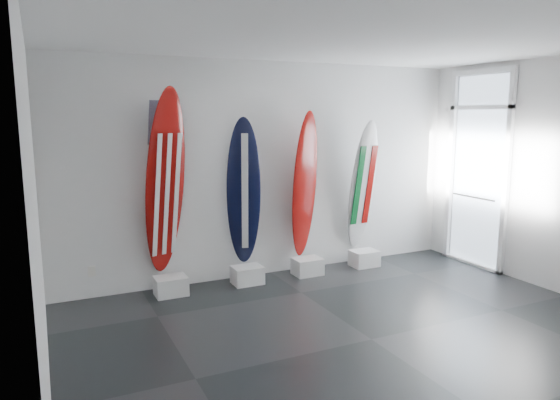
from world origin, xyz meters
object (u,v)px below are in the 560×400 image
surfboard_usa (165,183)px  surfboard_navy (244,192)px  surfboard_swiss (305,185)px  surfboard_italy (362,186)px

surfboard_usa → surfboard_navy: 1.06m
surfboard_swiss → surfboard_usa: bearing=160.8°
surfboard_swiss → surfboard_italy: bearing=-19.2°
surfboard_swiss → surfboard_italy: surfboard_swiss is taller
surfboard_italy → surfboard_navy: bearing=175.8°
surfboard_navy → surfboard_swiss: (0.93, 0.00, 0.04)m
surfboard_usa → surfboard_italy: 2.96m
surfboard_swiss → surfboard_italy: (0.98, 0.00, -0.07)m
surfboard_usa → surfboard_swiss: bearing=-17.5°
surfboard_usa → surfboard_italy: bearing=-17.5°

